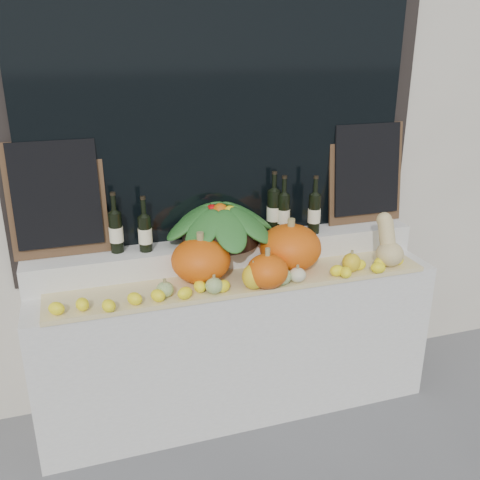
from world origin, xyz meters
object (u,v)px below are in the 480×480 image
Objects in this scene: butternut_squash at (388,245)px; wine_bottle_tall at (274,211)px; pumpkin_right at (290,247)px; produce_bowl at (220,223)px; pumpkin_left at (201,260)px.

butternut_squash is 0.69m from wine_bottle_tall.
wine_bottle_tall is at bearing 147.86° from butternut_squash.
pumpkin_right is 0.42m from produce_bowl.
pumpkin_right is 0.93× the size of wine_bottle_tall.
pumpkin_right is at bearing -0.01° from pumpkin_left.
butternut_squash is (0.56, -0.11, -0.01)m from pumpkin_right.
pumpkin_left is 0.29m from produce_bowl.
wine_bottle_tall reaches higher than pumpkin_left.
pumpkin_left is at bearing 179.99° from pumpkin_right.
wine_bottle_tall reaches higher than butternut_squash.
pumpkin_left is 0.52m from pumpkin_right.
wine_bottle_tall is at bearing 92.19° from pumpkin_right.
pumpkin_right is at bearing 168.55° from butternut_squash.
pumpkin_left is 1.09m from butternut_squash.
wine_bottle_tall reaches higher than produce_bowl.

